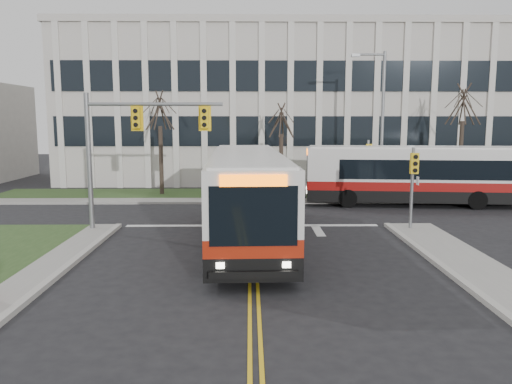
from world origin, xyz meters
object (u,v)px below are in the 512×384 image
object	(u,v)px
streetlight	(380,117)
bus_cross	(415,177)
bus_main	(247,197)
directory_sign	(289,179)

from	to	relation	value
streetlight	bus_cross	distance (m)	4.45
streetlight	bus_main	distance (m)	13.97
directory_sign	bus_main	size ratio (longest dim) A/B	0.15
streetlight	bus_main	size ratio (longest dim) A/B	0.68
directory_sign	bus_main	bearing A→B (deg)	-102.71
streetlight	directory_sign	size ratio (longest dim) A/B	4.60
directory_sign	bus_cross	size ratio (longest dim) A/B	0.16
bus_main	bus_cross	bearing A→B (deg)	39.02
streetlight	bus_main	bearing A→B (deg)	-127.49
streetlight	bus_main	xyz separation A→B (m)	(-8.25, -10.75, -3.40)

